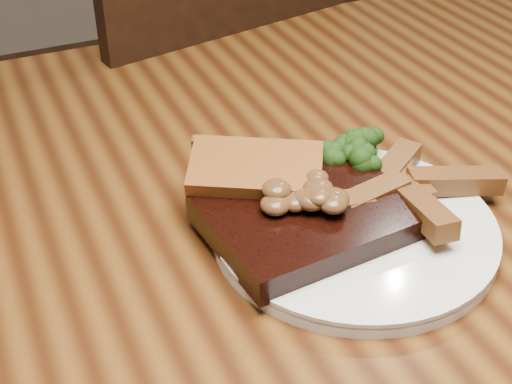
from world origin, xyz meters
TOP-DOWN VIEW (x-y plane):
  - dining_table at (0.00, 0.00)m, footprint 1.60×0.90m
  - chair_far at (0.12, 0.54)m, footprint 0.50×0.50m
  - plate at (0.06, -0.08)m, footprint 0.30×0.30m
  - steak at (0.01, -0.07)m, footprint 0.19×0.15m
  - steak_bone at (0.01, -0.13)m, footprint 0.14×0.03m
  - mushroom_pile at (0.01, -0.07)m, footprint 0.08×0.08m
  - garlic_bread at (-0.01, -0.01)m, footprint 0.14×0.12m
  - potato_wedges at (0.13, -0.07)m, footprint 0.12×0.12m
  - broccoli_cluster at (0.09, -0.00)m, footprint 0.06×0.06m

SIDE VIEW (x-z plane):
  - chair_far at x=0.12m, z-range 0.04..0.93m
  - dining_table at x=0.00m, z-range 0.28..1.03m
  - plate at x=0.06m, z-range 0.75..0.76m
  - steak_bone at x=0.01m, z-range 0.76..0.78m
  - potato_wedges at x=0.13m, z-range 0.76..0.79m
  - steak at x=0.01m, z-range 0.76..0.79m
  - garlic_bread at x=-0.01m, z-range 0.76..0.79m
  - broccoli_cluster at x=0.09m, z-range 0.76..0.80m
  - mushroom_pile at x=0.01m, z-range 0.79..0.82m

